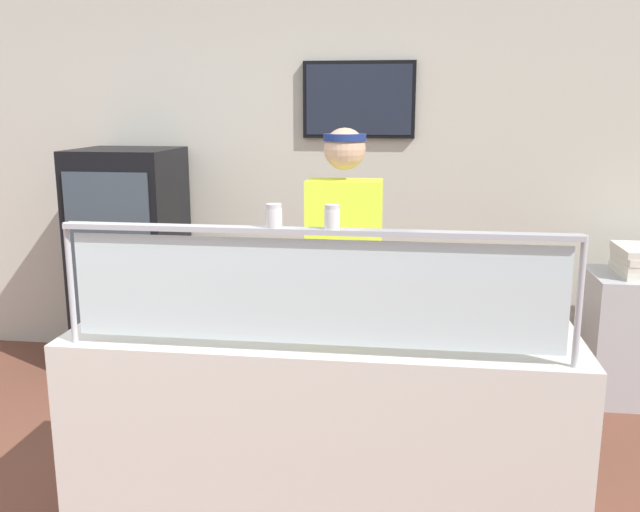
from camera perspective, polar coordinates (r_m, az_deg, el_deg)
ground_plane at (r=3.88m, az=1.56°, el=-16.45°), size 12.00×12.00×0.00m
shop_rear_unit at (r=4.98m, az=3.66°, el=6.48°), size 6.50×0.13×2.70m
serving_counter at (r=3.12m, az=0.31°, el=-14.21°), size 2.10×0.77×0.95m
sneeze_guard at (r=2.54m, az=-0.64°, el=-1.72°), size 1.93×0.06×0.48m
pizza_tray at (r=2.97m, az=2.51°, el=-5.35°), size 0.43×0.43×0.04m
pizza_server at (r=2.94m, az=2.79°, el=-5.07°), size 0.11×0.29×0.01m
parmesan_shaker at (r=2.52m, az=-3.84°, el=3.22°), size 0.06×0.06×0.09m
pepper_flake_shaker at (r=2.48m, az=1.01°, el=3.13°), size 0.06×0.06×0.09m
worker_figure at (r=3.57m, az=2.04°, el=-1.60°), size 0.41×0.50×1.76m
drink_fridge at (r=5.02m, az=-15.37°, el=-0.46°), size 0.67×0.68×1.58m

